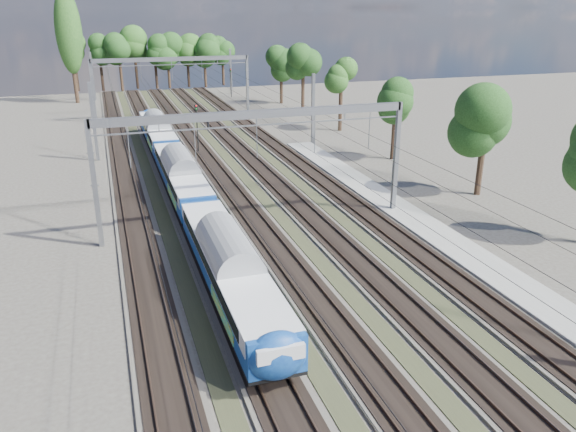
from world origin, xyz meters
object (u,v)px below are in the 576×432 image
object	(u,v)px
emu_train	(181,172)
signal_near	(197,122)
signal_far	(231,79)
worker	(208,125)

from	to	relation	value
emu_train	signal_near	world-z (taller)	signal_near
emu_train	signal_near	xyz separation A→B (m)	(4.16, 16.10, 1.14)
emu_train	signal_far	world-z (taller)	signal_far
emu_train	signal_near	distance (m)	16.67
worker	signal_near	world-z (taller)	signal_near
worker	emu_train	bearing A→B (deg)	143.69
worker	signal_near	size ratio (longest dim) A/B	0.29
signal_far	signal_near	bearing A→B (deg)	-99.02
signal_far	emu_train	bearing A→B (deg)	-98.06
signal_near	signal_far	distance (m)	42.95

